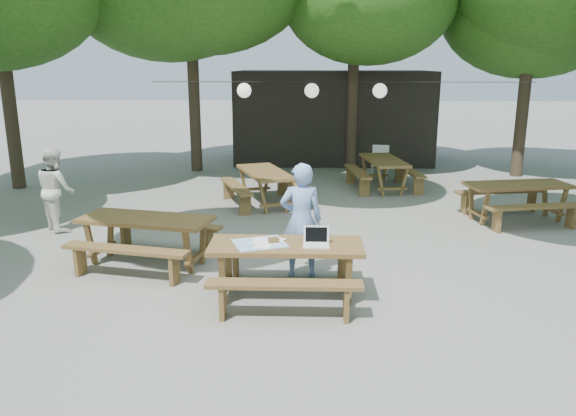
# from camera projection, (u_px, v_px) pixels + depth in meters

# --- Properties ---
(ground) EXTENTS (80.00, 80.00, 0.00)m
(ground) POSITION_uv_depth(u_px,v_px,m) (327.00, 282.00, 8.00)
(ground) COLOR slate
(ground) RESTS_ON ground
(pavilion) EXTENTS (6.00, 3.00, 2.80)m
(pavilion) POSITION_uv_depth(u_px,v_px,m) (333.00, 116.00, 17.80)
(pavilion) COLOR black
(pavilion) RESTS_ON ground
(main_picnic_table) EXTENTS (2.00, 1.58, 0.75)m
(main_picnic_table) POSITION_uv_depth(u_px,v_px,m) (286.00, 270.00, 7.38)
(main_picnic_table) COLOR brown
(main_picnic_table) RESTS_ON ground
(picnic_table_nw) EXTENTS (2.19, 1.94, 0.75)m
(picnic_table_nw) POSITION_uv_depth(u_px,v_px,m) (147.00, 240.00, 8.62)
(picnic_table_nw) COLOR brown
(picnic_table_nw) RESTS_ON ground
(picnic_table_ne) EXTENTS (2.17, 1.91, 0.75)m
(picnic_table_ne) POSITION_uv_depth(u_px,v_px,m) (516.00, 202.00, 11.02)
(picnic_table_ne) COLOR brown
(picnic_table_ne) RESTS_ON ground
(picnic_table_far_w) EXTENTS (2.15, 2.34, 0.75)m
(picnic_table_far_w) POSITION_uv_depth(u_px,v_px,m) (265.00, 187.00, 12.31)
(picnic_table_far_w) COLOR brown
(picnic_table_far_w) RESTS_ON ground
(picnic_table_far_e) EXTENTS (1.82, 2.10, 0.75)m
(picnic_table_far_e) POSITION_uv_depth(u_px,v_px,m) (383.00, 173.00, 13.83)
(picnic_table_far_e) COLOR brown
(picnic_table_far_e) RESTS_ON ground
(woman) EXTENTS (0.63, 0.44, 1.68)m
(woman) POSITION_uv_depth(u_px,v_px,m) (301.00, 220.00, 8.05)
(woman) COLOR #80A5EA
(woman) RESTS_ON ground
(second_person) EXTENTS (0.94, 0.94, 1.54)m
(second_person) POSITION_uv_depth(u_px,v_px,m) (56.00, 189.00, 10.36)
(second_person) COLOR white
(second_person) RESTS_ON ground
(plastic_chair) EXTENTS (0.51, 0.51, 0.90)m
(plastic_chair) POSITION_uv_depth(u_px,v_px,m) (380.00, 170.00, 15.02)
(plastic_chair) COLOR white
(plastic_chair) RESTS_ON ground
(laptop) EXTENTS (0.33, 0.26, 0.24)m
(laptop) POSITION_uv_depth(u_px,v_px,m) (316.00, 241.00, 7.22)
(laptop) COLOR white
(laptop) RESTS_ON main_picnic_table
(tabletop_clutter) EXTENTS (0.80, 0.74, 0.08)m
(tabletop_clutter) POSITION_uv_depth(u_px,v_px,m) (263.00, 242.00, 7.30)
(tabletop_clutter) COLOR #398DC3
(tabletop_clutter) RESTS_ON main_picnic_table
(paper_lanterns) EXTENTS (9.00, 0.34, 0.38)m
(paper_lanterns) POSITION_uv_depth(u_px,v_px,m) (312.00, 90.00, 13.21)
(paper_lanterns) COLOR black
(paper_lanterns) RESTS_ON ground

